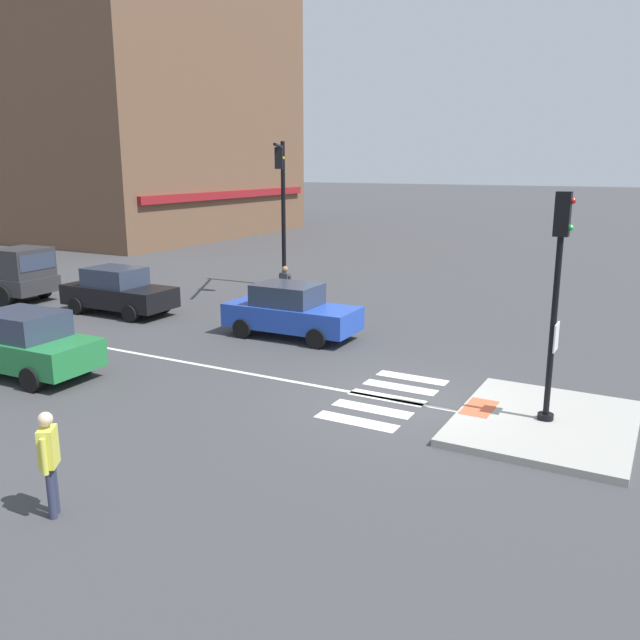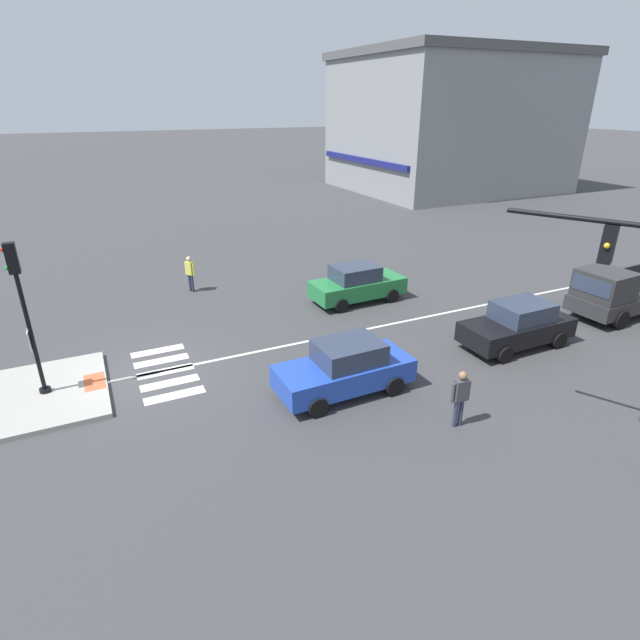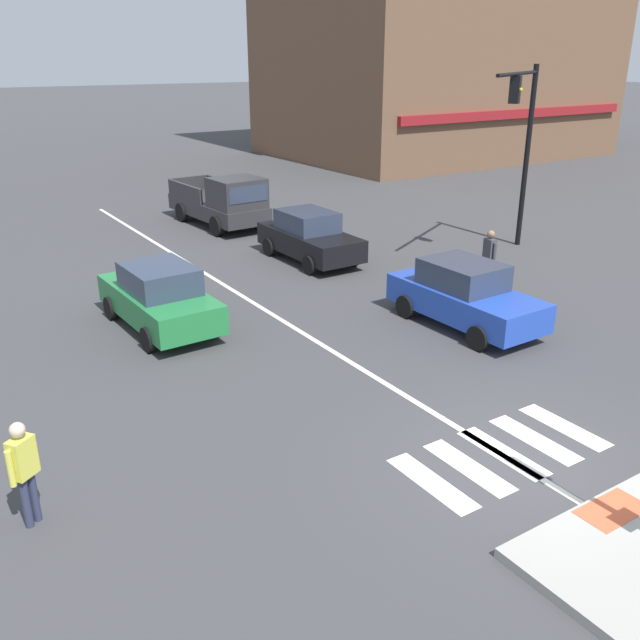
% 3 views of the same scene
% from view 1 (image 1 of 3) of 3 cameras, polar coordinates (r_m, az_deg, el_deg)
% --- Properties ---
extents(ground_plane, '(300.00, 300.00, 0.00)m').
position_cam_1_polar(ground_plane, '(15.02, 7.44, -6.98)').
color(ground_plane, '#3D3D3F').
extents(traffic_island, '(4.14, 3.40, 0.15)m').
position_cam_1_polar(traffic_island, '(14.27, 18.92, -8.41)').
color(traffic_island, '#A3A099').
rests_on(traffic_island, ground).
extents(tactile_pad_front, '(1.10, 0.60, 0.01)m').
position_cam_1_polar(tactile_pad_front, '(14.49, 13.65, -7.38)').
color(tactile_pad_front, '#DB5B38').
rests_on(tactile_pad_front, traffic_island).
extents(signal_pole, '(0.44, 0.38, 4.55)m').
position_cam_1_polar(signal_pole, '(13.52, 19.86, 2.75)').
color(signal_pole, black).
rests_on(signal_pole, traffic_island).
extents(crosswalk_stripe_a, '(0.44, 1.80, 0.01)m').
position_cam_1_polar(crosswalk_stripe_a, '(13.79, 3.16, -8.76)').
color(crosswalk_stripe_a, silver).
rests_on(crosswalk_stripe_a, ground).
extents(crosswalk_stripe_b, '(0.44, 1.80, 0.01)m').
position_cam_1_polar(crosswalk_stripe_b, '(14.48, 4.55, -7.68)').
color(crosswalk_stripe_b, silver).
rests_on(crosswalk_stripe_b, ground).
extents(crosswalk_stripe_c, '(0.44, 1.80, 0.01)m').
position_cam_1_polar(crosswalk_stripe_c, '(15.17, 5.81, -6.70)').
color(crosswalk_stripe_c, silver).
rests_on(crosswalk_stripe_c, ground).
extents(crosswalk_stripe_d, '(0.44, 1.80, 0.01)m').
position_cam_1_polar(crosswalk_stripe_d, '(15.88, 6.95, -5.80)').
color(crosswalk_stripe_d, silver).
rests_on(crosswalk_stripe_d, ground).
extents(crosswalk_stripe_e, '(0.44, 1.80, 0.01)m').
position_cam_1_polar(crosswalk_stripe_e, '(16.60, 7.99, -4.98)').
color(crosswalk_stripe_e, silver).
rests_on(crosswalk_stripe_e, ground).
extents(lane_centre_line, '(0.14, 28.00, 0.01)m').
position_cam_1_polar(lane_centre_line, '(20.58, -19.54, -2.01)').
color(lane_centre_line, silver).
rests_on(lane_centre_line, ground).
extents(traffic_light_mast, '(4.28, 2.40, 6.10)m').
position_cam_1_polar(traffic_light_mast, '(27.29, -3.33, 10.93)').
color(traffic_light_mast, black).
rests_on(traffic_light_mast, ground).
extents(building_corner_left, '(20.82, 15.29, 19.70)m').
position_cam_1_polar(building_corner_left, '(51.64, -14.95, 18.19)').
color(building_corner_left, brown).
rests_on(building_corner_left, ground).
extents(car_blue_eastbound_mid, '(1.91, 4.13, 1.64)m').
position_cam_1_polar(car_blue_eastbound_mid, '(20.10, -2.55, 0.78)').
color(car_blue_eastbound_mid, '#2347B7').
rests_on(car_blue_eastbound_mid, ground).
extents(car_black_eastbound_far, '(1.86, 4.11, 1.64)m').
position_cam_1_polar(car_black_eastbound_far, '(24.31, -17.09, 2.41)').
color(car_black_eastbound_far, black).
rests_on(car_black_eastbound_far, ground).
extents(car_green_westbound_far, '(1.96, 4.16, 1.64)m').
position_cam_1_polar(car_green_westbound_far, '(18.07, -24.45, -1.88)').
color(car_green_westbound_far, '#237A3D').
rests_on(car_green_westbound_far, ground).
extents(pickup_truck_charcoal_eastbound_distant, '(2.27, 5.20, 2.08)m').
position_cam_1_polar(pickup_truck_charcoal_eastbound_distant, '(28.47, -25.83, 3.55)').
color(pickup_truck_charcoal_eastbound_distant, '#2D2D30').
rests_on(pickup_truck_charcoal_eastbound_distant, ground).
extents(pedestrian_at_curb_left, '(0.47, 0.39, 1.67)m').
position_cam_1_polar(pedestrian_at_curb_left, '(10.75, -22.44, -10.82)').
color(pedestrian_at_curb_left, '#2D334C').
rests_on(pedestrian_at_curb_left, ground).
extents(pedestrian_waiting_far_side, '(0.27, 0.55, 1.67)m').
position_cam_1_polar(pedestrian_waiting_far_side, '(23.43, -3.03, 3.03)').
color(pedestrian_waiting_far_side, '#2D334C').
rests_on(pedestrian_waiting_far_side, ground).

